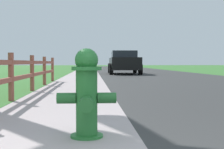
# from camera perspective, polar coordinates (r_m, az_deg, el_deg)

# --- Properties ---
(ground_plane) EXTENTS (120.00, 120.00, 0.00)m
(ground_plane) POSITION_cam_1_polar(r_m,az_deg,el_deg) (26.41, -2.66, 0.55)
(ground_plane) COLOR #387230
(road_asphalt) EXTENTS (7.00, 66.00, 0.01)m
(road_asphalt) POSITION_cam_1_polar(r_m,az_deg,el_deg) (28.68, 4.28, 0.68)
(road_asphalt) COLOR #333333
(road_asphalt) RESTS_ON ground
(curb_concrete) EXTENTS (6.00, 66.00, 0.01)m
(curb_concrete) POSITION_cam_1_polar(r_m,az_deg,el_deg) (28.52, -8.77, 0.65)
(curb_concrete) COLOR #B1A0A1
(curb_concrete) RESTS_ON ground
(grass_verge) EXTENTS (5.00, 66.00, 0.00)m
(grass_verge) POSITION_cam_1_polar(r_m,az_deg,el_deg) (28.69, -11.75, 0.65)
(grass_verge) COLOR #387230
(grass_verge) RESTS_ON ground
(fire_hydrant) EXTENTS (0.60, 0.50, 0.91)m
(fire_hydrant) POSITION_cam_1_polar(r_m,az_deg,el_deg) (3.19, -4.62, -3.38)
(fire_hydrant) COLOR #287233
(fire_hydrant) RESTS_ON ground
(rail_fence) EXTENTS (0.11, 11.04, 0.95)m
(rail_fence) POSITION_cam_1_polar(r_m,az_deg,el_deg) (7.53, -15.79, 0.55)
(rail_fence) COLOR #934E3E
(rail_fence) RESTS_ON ground
(parked_suv_black) EXTENTS (2.09, 4.72, 1.52)m
(parked_suv_black) POSITION_cam_1_polar(r_m,az_deg,el_deg) (20.82, 2.17, 2.23)
(parked_suv_black) COLOR black
(parked_suv_black) RESTS_ON ground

